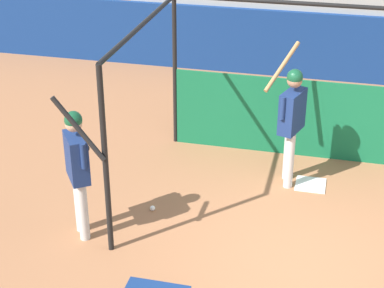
% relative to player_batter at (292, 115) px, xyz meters
% --- Properties ---
extents(ground_plane, '(60.00, 60.00, 0.00)m').
position_rel_player_batter_xyz_m(ground_plane, '(0.45, -1.96, -1.09)').
color(ground_plane, '#9E6642').
extents(outfield_wall, '(24.00, 0.12, 1.38)m').
position_rel_player_batter_xyz_m(outfield_wall, '(0.45, 4.44, -0.40)').
color(outfield_wall, navy).
rests_on(outfield_wall, ground).
extents(batting_cage, '(3.59, 3.20, 2.48)m').
position_rel_player_batter_xyz_m(batting_cage, '(-0.20, 0.40, 0.00)').
color(batting_cage, black).
rests_on(batting_cage, ground).
extents(home_plate, '(0.44, 0.44, 0.02)m').
position_rel_player_batter_xyz_m(home_plate, '(0.36, -0.01, -1.08)').
color(home_plate, white).
rests_on(home_plate, ground).
extents(player_batter, '(0.61, 1.02, 1.96)m').
position_rel_player_batter_xyz_m(player_batter, '(0.00, 0.00, 0.00)').
color(player_batter, silver).
rests_on(player_batter, ground).
extents(player_waiting, '(0.73, 0.68, 2.09)m').
position_rel_player_batter_xyz_m(player_waiting, '(-2.42, -1.99, -0.03)').
color(player_waiting, silver).
rests_on(player_waiting, ground).
extents(baseball, '(0.07, 0.07, 0.07)m').
position_rel_player_batter_xyz_m(baseball, '(-1.71, -1.23, -1.05)').
color(baseball, white).
rests_on(baseball, ground).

